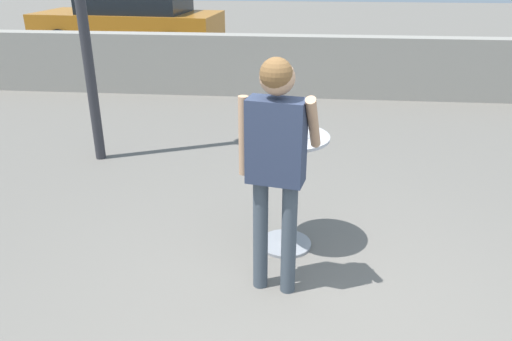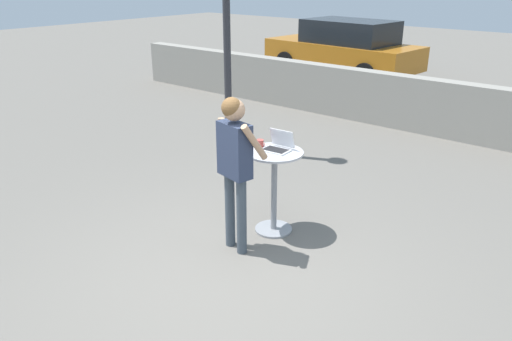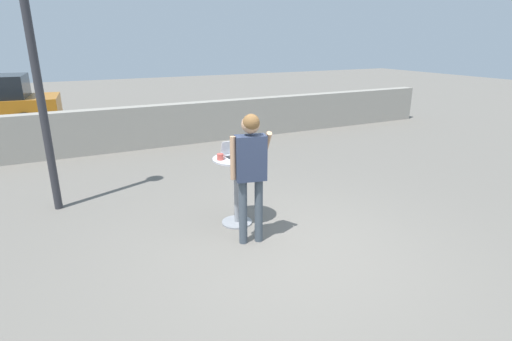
# 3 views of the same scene
# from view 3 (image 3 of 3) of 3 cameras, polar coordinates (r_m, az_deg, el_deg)

# --- Properties ---
(ground_plane) EXTENTS (50.00, 50.00, 0.00)m
(ground_plane) POSITION_cam_3_polar(r_m,az_deg,el_deg) (5.24, 4.75, -11.67)
(ground_plane) COLOR slate
(pavement_kerb) EXTENTS (16.67, 0.35, 1.05)m
(pavement_kerb) POSITION_cam_3_polar(r_m,az_deg,el_deg) (10.45, -12.72, 6.34)
(pavement_kerb) COLOR gray
(pavement_kerb) RESTS_ON ground_plane
(cafe_table) EXTENTS (0.66, 0.66, 1.01)m
(cafe_table) POSITION_cam_3_polar(r_m,az_deg,el_deg) (5.76, -2.84, -1.68)
(cafe_table) COLOR gray
(cafe_table) RESTS_ON ground_plane
(laptop) EXTENTS (0.33, 0.30, 0.22)m
(laptop) POSITION_cam_3_polar(r_m,az_deg,el_deg) (5.69, -3.21, 2.46)
(laptop) COLOR silver
(laptop) RESTS_ON cafe_table
(coffee_mug) EXTENTS (0.12, 0.09, 0.09)m
(coffee_mug) POSITION_cam_3_polar(r_m,az_deg,el_deg) (5.56, -5.12, 1.96)
(coffee_mug) COLOR #C14C42
(coffee_mug) RESTS_ON cafe_table
(standing_person) EXTENTS (0.57, 0.34, 1.75)m
(standing_person) POSITION_cam_3_polar(r_m,az_deg,el_deg) (5.06, -0.77, 1.11)
(standing_person) COLOR #424C56
(standing_person) RESTS_ON ground_plane
(street_lamp) EXTENTS (0.32, 0.32, 4.54)m
(street_lamp) POSITION_cam_3_polar(r_m,az_deg,el_deg) (6.76, -29.93, 18.54)
(street_lamp) COLOR #2D2D33
(street_lamp) RESTS_ON ground_plane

